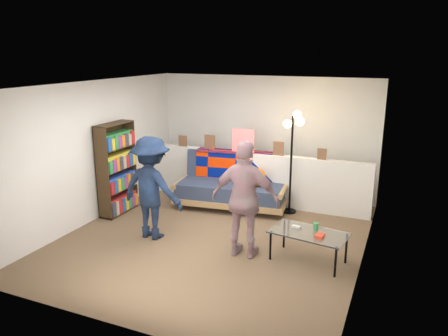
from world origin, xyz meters
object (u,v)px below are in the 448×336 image
Objects in this scene: coffee_table at (309,234)px; floor_lamp at (293,142)px; person_right at (245,200)px; futon_sofa at (233,185)px; person_left at (152,188)px; bookshelf at (117,172)px.

floor_lamp is at bearing 112.12° from coffee_table.
person_right is at bearing -168.74° from coffee_table.
coffee_table is at bearing -171.51° from person_right.
person_left is (-0.64, -1.82, 0.40)m from futon_sofa.
person_right is (-0.89, -0.18, 0.44)m from coffee_table.
bookshelf is 1.47× the size of coffee_table.
floor_lamp is at bearing -97.14° from person_right.
futon_sofa is 2.16m from bookshelf.
futon_sofa is 1.34× the size of person_left.
person_left is at bearing -176.87° from coffee_table.
floor_lamp reaches higher than person_left.
floor_lamp is at bearing 6.86° from futon_sofa.
coffee_table is 1.01m from person_right.
person_right is at bearing -14.88° from bookshelf.
floor_lamp is (1.08, 0.13, 0.90)m from futon_sofa.
bookshelf is 3.69m from coffee_table.
person_right is (2.74, -0.73, 0.08)m from bookshelf.
coffee_table is 0.66× the size of person_right.
person_left reaches higher than coffee_table.
person_right reaches higher than coffee_table.
person_left is at bearing -131.49° from floor_lamp.
floor_lamp reaches higher than coffee_table.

